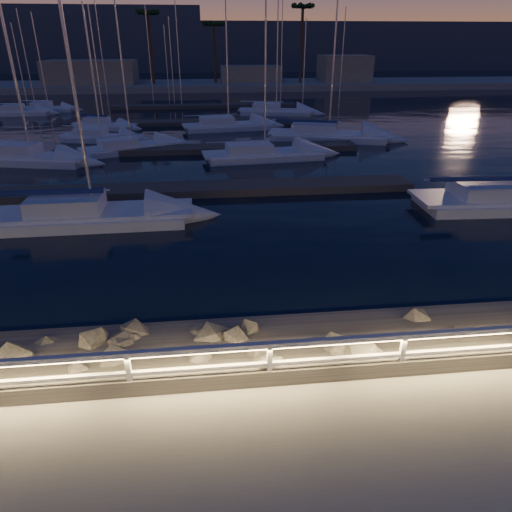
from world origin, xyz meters
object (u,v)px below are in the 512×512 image
object	(u,v)px
sailboat_b	(88,213)
sailboat_h	(261,153)
sailboat_e	(103,124)
sailboat_m	(47,108)
sailboat_k	(274,110)
sailboat_a	(29,157)
guard_rail	(220,357)
sailboat_g	(226,125)
sailboat_d	(509,198)
sailboat_j	(99,136)
sailboat_c	(129,147)
sailboat_l	(325,134)
sailboat_i	(19,111)

from	to	relation	value
sailboat_b	sailboat_h	size ratio (longest dim) A/B	1.03
sailboat_e	sailboat_m	bearing A→B (deg)	146.82
sailboat_k	sailboat_a	bearing A→B (deg)	-121.18
guard_rail	sailboat_e	bearing A→B (deg)	104.46
sailboat_k	sailboat_g	bearing A→B (deg)	-110.02
sailboat_k	sailboat_m	distance (m)	26.11
sailboat_d	sailboat_e	distance (m)	34.36
sailboat_g	sailboat_j	bearing A→B (deg)	-166.89
sailboat_d	sailboat_k	bearing A→B (deg)	104.82
sailboat_b	sailboat_h	world-z (taller)	sailboat_b
guard_rail	sailboat_c	size ratio (longest dim) A/B	3.55
sailboat_b	sailboat_d	bearing A→B (deg)	-0.92
guard_rail	sailboat_e	xyz separation A→B (m)	(-9.43, 36.59, -0.98)
sailboat_g	sailboat_h	bearing A→B (deg)	-89.32
sailboat_l	sailboat_m	xyz separation A→B (m)	(-27.73, 19.62, -0.07)
sailboat_e	sailboat_h	distance (m)	18.75
guard_rail	sailboat_l	world-z (taller)	sailboat_l
sailboat_a	sailboat_e	bearing A→B (deg)	93.24
sailboat_k	sailboat_h	bearing A→B (deg)	-87.82
guard_rail	sailboat_b	size ratio (longest dim) A/B	2.99
sailboat_d	sailboat_k	xyz separation A→B (m)	(-6.99, 31.66, -0.03)
sailboat_a	guard_rail	bearing A→B (deg)	-49.98
guard_rail	sailboat_b	bearing A→B (deg)	114.39
sailboat_a	sailboat_e	size ratio (longest dim) A/B	1.30
sailboat_b	sailboat_g	bearing A→B (deg)	71.33
sailboat_b	sailboat_k	size ratio (longest dim) A/B	1.06
sailboat_e	sailboat_l	size ratio (longest dim) A/B	0.62
sailboat_g	sailboat_i	xyz separation A→B (m)	(-21.96, 11.35, -0.03)
sailboat_e	sailboat_j	bearing A→B (deg)	-60.00
sailboat_a	sailboat_i	bearing A→B (deg)	123.86
sailboat_h	sailboat_j	size ratio (longest dim) A/B	1.27
sailboat_j	sailboat_m	distance (m)	20.51
sailboat_g	sailboat_i	world-z (taller)	sailboat_g
sailboat_d	sailboat_h	xyz separation A→B (m)	(-10.88, 11.19, -0.04)
sailboat_d	sailboat_l	distance (m)	18.02
sailboat_b	sailboat_i	bearing A→B (deg)	112.24
sailboat_l	sailboat_m	distance (m)	33.97
sailboat_h	sailboat_a	bearing A→B (deg)	172.31
sailboat_j	sailboat_l	bearing A→B (deg)	9.45
sailboat_c	sailboat_k	size ratio (longest dim) A/B	0.89
sailboat_d	sailboat_i	bearing A→B (deg)	137.77
sailboat_e	sailboat_j	size ratio (longest dim) A/B	0.91
sailboat_a	sailboat_j	world-z (taller)	sailboat_a
sailboat_h	sailboat_m	distance (m)	33.69
sailboat_i	sailboat_j	xyz separation A→B (m)	(11.47, -15.46, -0.01)
sailboat_c	sailboat_l	distance (m)	15.70
sailboat_e	sailboat_l	world-z (taller)	sailboat_l
sailboat_e	sailboat_l	bearing A→B (deg)	1.57
sailboat_c	sailboat_l	xyz separation A→B (m)	(15.43, 2.90, 0.06)
sailboat_i	sailboat_h	bearing A→B (deg)	-44.26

